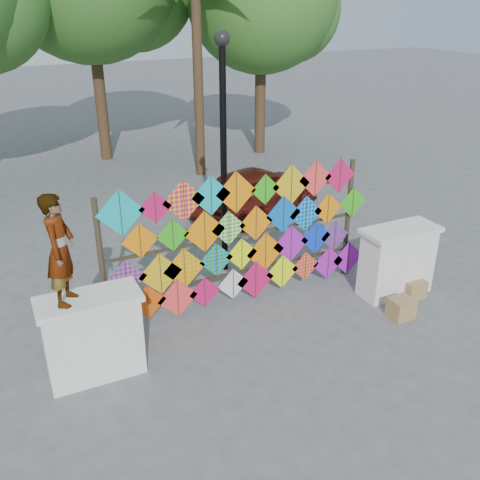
# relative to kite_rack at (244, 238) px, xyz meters

# --- Properties ---
(ground) EXTENTS (80.00, 80.00, 0.00)m
(ground) POSITION_rel_kite_rack_xyz_m (-0.09, -0.72, -1.22)
(ground) COLOR slate
(ground) RESTS_ON ground
(parapet_left) EXTENTS (1.40, 0.65, 1.28)m
(parapet_left) POSITION_rel_kite_rack_xyz_m (-2.79, -0.92, -0.57)
(parapet_left) COLOR white
(parapet_left) RESTS_ON ground
(parapet_right) EXTENTS (1.40, 0.65, 1.28)m
(parapet_right) POSITION_rel_kite_rack_xyz_m (2.61, -0.92, -0.57)
(parapet_right) COLOR white
(parapet_right) RESTS_ON ground
(kite_rack) EXTENTS (4.94, 0.24, 2.42)m
(kite_rack) POSITION_rel_kite_rack_xyz_m (0.00, 0.00, 0.00)
(kite_rack) COLOR #32291C
(kite_rack) RESTS_ON ground
(vendor_woman) EXTENTS (0.57, 0.65, 1.51)m
(vendor_woman) POSITION_rel_kite_rack_xyz_m (-3.04, -0.92, 0.82)
(vendor_woman) COLOR #99999E
(vendor_woman) RESTS_ON parapet_left
(sedan) EXTENTS (3.89, 2.60, 1.23)m
(sedan) POSITION_rel_kite_rack_xyz_m (2.13, 3.61, -0.61)
(sedan) COLOR #5E1610
(sedan) RESTS_ON ground
(lamppost) EXTENTS (0.28, 0.28, 4.46)m
(lamppost) POSITION_rel_kite_rack_xyz_m (0.21, 1.28, 1.47)
(lamppost) COLOR black
(lamppost) RESTS_ON ground
(cardboard_box_near) EXTENTS (0.39, 0.34, 0.34)m
(cardboard_box_near) POSITION_rel_kite_rack_xyz_m (2.16, -1.64, -1.05)
(cardboard_box_near) COLOR #8C6543
(cardboard_box_near) RESTS_ON ground
(cardboard_box_far) EXTENTS (0.39, 0.36, 0.33)m
(cardboard_box_far) POSITION_rel_kite_rack_xyz_m (2.82, -1.19, -1.06)
(cardboard_box_far) COLOR #8C6543
(cardboard_box_far) RESTS_ON ground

